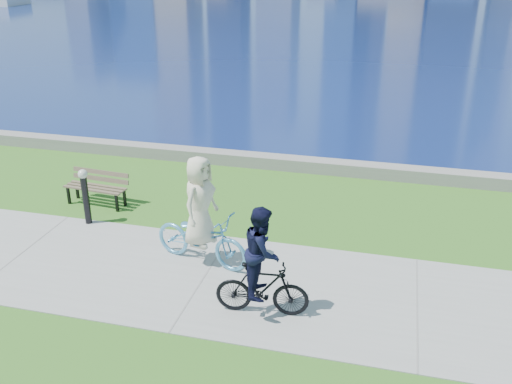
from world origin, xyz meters
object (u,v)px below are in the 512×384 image
park_bench (97,185)px  cyclist_man (262,270)px  bollard_lamp (85,193)px  cyclist_woman (201,225)px

park_bench → cyclist_man: size_ratio=0.79×
bollard_lamp → cyclist_woman: bearing=-18.0°
bollard_lamp → cyclist_woman: size_ratio=0.59×
cyclist_man → park_bench: bearing=49.6°
park_bench → cyclist_woman: cyclist_woman is taller
bollard_lamp → cyclist_woman: (3.13, -1.02, 0.09)m
park_bench → cyclist_man: cyclist_man is taller
cyclist_woman → cyclist_man: (1.59, -1.41, 0.02)m
cyclist_woman → cyclist_man: size_ratio=1.11×
park_bench → bollard_lamp: bearing=-68.4°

